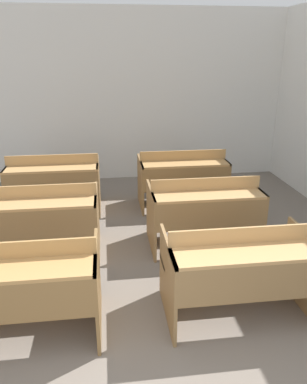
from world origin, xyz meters
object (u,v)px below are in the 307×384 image
Objects in this scene: bench_front_left at (18,285)px; bench_second_left at (40,218)px; bench_second_right at (204,209)px; bench_third_left at (54,181)px; bench_front_right at (240,268)px; bench_third_right at (182,176)px.

bench_front_left is 1.31m from bench_second_left.
bench_second_right is at bearing 0.23° from bench_second_left.
bench_third_left is at bearing 145.79° from bench_second_right.
bench_third_left is at bearing 125.92° from bench_front_right.
bench_second_right is 1.00× the size of bench_third_left.
bench_front_left is at bearing -89.19° from bench_second_left.
bench_third_left is at bearing 89.84° from bench_second_left.
bench_front_left is at bearing -179.52° from bench_front_right.
bench_front_left and bench_second_left have the same top height.
bench_second_right and bench_third_left have the same top height.
bench_front_right is at bearing -54.08° from bench_third_left.
bench_second_left is (-0.02, 1.31, 0.00)m from bench_front_left.
bench_second_right is (1.87, 1.32, 0.00)m from bench_front_left.
bench_front_right is 2.58m from bench_third_right.
bench_front_right is at bearing -90.72° from bench_second_right.
bench_third_left is 1.00× the size of bench_third_right.
bench_second_left is at bearing -145.64° from bench_third_right.
bench_second_left is 1.89m from bench_second_right.
bench_second_left is 2.29m from bench_third_right.
bench_second_right is (1.89, 0.01, 0.00)m from bench_second_left.
bench_second_left and bench_third_left have the same top height.
bench_second_left is 1.29m from bench_third_left.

